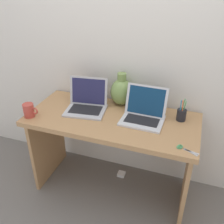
{
  "coord_description": "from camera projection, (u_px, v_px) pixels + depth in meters",
  "views": [
    {
      "loc": [
        0.56,
        -1.61,
        1.78
      ],
      "look_at": [
        0.0,
        0.0,
        0.81
      ],
      "focal_mm": 40.5,
      "sensor_mm": 36.0,
      "label": 1
    }
  ],
  "objects": [
    {
      "name": "power_brick",
      "position": [
        121.0,
        174.0,
        2.49
      ],
      "size": [
        0.07,
        0.07,
        0.03
      ],
      "primitive_type": "cube",
      "color": "white",
      "rests_on": "ground"
    },
    {
      "name": "coffee_mug",
      "position": [
        29.0,
        110.0,
        1.98
      ],
      "size": [
        0.13,
        0.08,
        0.11
      ],
      "color": "#B23D33",
      "rests_on": "desk"
    },
    {
      "name": "back_wall",
      "position": [
        126.0,
        50.0,
        2.05
      ],
      "size": [
        4.4,
        0.04,
        2.4
      ],
      "primitive_type": "cube",
      "color": "silver",
      "rests_on": "ground"
    },
    {
      "name": "desk",
      "position": [
        112.0,
        135.0,
        2.08
      ],
      "size": [
        1.35,
        0.61,
        0.76
      ],
      "color": "#AD7F51",
      "rests_on": "ground"
    },
    {
      "name": "green_vase",
      "position": [
        122.0,
        91.0,
        2.13
      ],
      "size": [
        0.19,
        0.19,
        0.28
      ],
      "color": "#75934C",
      "rests_on": "desk"
    },
    {
      "name": "pen_cup",
      "position": [
        181.0,
        114.0,
        1.93
      ],
      "size": [
        0.07,
        0.07,
        0.18
      ],
      "color": "black",
      "rests_on": "desk"
    },
    {
      "name": "laptop_right",
      "position": [
        144.0,
        111.0,
        1.94
      ],
      "size": [
        0.33,
        0.27,
        0.25
      ],
      "color": "silver",
      "rests_on": "desk"
    },
    {
      "name": "scissors",
      "position": [
        184.0,
        149.0,
        1.64
      ],
      "size": [
        0.15,
        0.09,
        0.01
      ],
      "color": "#B7B7BC",
      "rests_on": "desk"
    },
    {
      "name": "ground_plane",
      "position": [
        112.0,
        187.0,
        2.36
      ],
      "size": [
        6.0,
        6.0,
        0.0
      ],
      "primitive_type": "plane",
      "color": "slate"
    },
    {
      "name": "laptop_left",
      "position": [
        87.0,
        102.0,
        2.08
      ],
      "size": [
        0.35,
        0.3,
        0.25
      ],
      "color": "#B2B2B7",
      "rests_on": "desk"
    }
  ]
}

